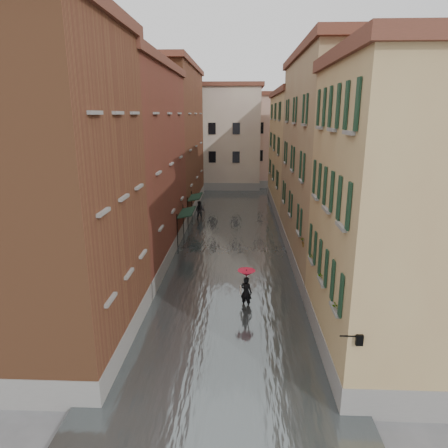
# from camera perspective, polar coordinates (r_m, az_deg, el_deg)

# --- Properties ---
(ground) EXTENTS (120.00, 120.00, 0.00)m
(ground) POSITION_cam_1_polar(r_m,az_deg,el_deg) (19.71, 0.29, -14.16)
(ground) COLOR #525254
(ground) RESTS_ON ground
(floodwater) EXTENTS (10.00, 60.00, 0.20)m
(floodwater) POSITION_cam_1_polar(r_m,az_deg,el_deg) (31.64, 1.18, -2.29)
(floodwater) COLOR #515859
(floodwater) RESTS_ON ground
(building_left_near) EXTENTS (6.00, 8.00, 13.00)m
(building_left_near) POSITION_cam_1_polar(r_m,az_deg,el_deg) (17.25, -23.92, 3.29)
(building_left_near) COLOR brown
(building_left_near) RESTS_ON ground
(building_left_mid) EXTENTS (6.00, 14.00, 12.50)m
(building_left_mid) POSITION_cam_1_polar(r_m,az_deg,el_deg) (27.44, -13.86, 7.70)
(building_left_mid) COLOR maroon
(building_left_mid) RESTS_ON ground
(building_left_far) EXTENTS (6.00, 16.00, 14.00)m
(building_left_far) POSITION_cam_1_polar(r_m,az_deg,el_deg) (41.92, -8.23, 11.55)
(building_left_far) COLOR brown
(building_left_far) RESTS_ON ground
(building_right_near) EXTENTS (6.00, 8.00, 11.50)m
(building_right_near) POSITION_cam_1_polar(r_m,az_deg,el_deg) (16.89, 24.51, 0.37)
(building_right_near) COLOR #A58255
(building_right_near) RESTS_ON ground
(building_right_mid) EXTENTS (6.00, 14.00, 13.00)m
(building_right_mid) POSITION_cam_1_polar(r_m,az_deg,el_deg) (27.09, 16.18, 7.98)
(building_right_mid) COLOR #948059
(building_right_mid) RESTS_ON ground
(building_right_far) EXTENTS (6.00, 16.00, 11.50)m
(building_right_far) POSITION_cam_1_polar(r_m,az_deg,el_deg) (41.81, 11.35, 9.68)
(building_right_far) COLOR #A58255
(building_right_far) RESTS_ON ground
(building_end_cream) EXTENTS (12.00, 9.00, 13.00)m
(building_end_cream) POSITION_cam_1_polar(r_m,az_deg,el_deg) (55.34, -1.36, 12.09)
(building_end_cream) COLOR beige
(building_end_cream) RESTS_ON ground
(building_end_pink) EXTENTS (10.00, 9.00, 12.00)m
(building_end_pink) POSITION_cam_1_polar(r_m,az_deg,el_deg) (57.50, 7.95, 11.58)
(building_end_pink) COLOR tan
(building_end_pink) RESTS_ON ground
(awning_near) EXTENTS (1.09, 3.14, 2.80)m
(awning_near) POSITION_cam_1_polar(r_m,az_deg,el_deg) (30.39, -5.42, 1.55)
(awning_near) COLOR black
(awning_near) RESTS_ON ground
(awning_far) EXTENTS (1.09, 3.04, 2.80)m
(awning_far) POSITION_cam_1_polar(r_m,az_deg,el_deg) (36.00, -4.19, 3.76)
(awning_far) COLOR black
(awning_far) RESTS_ON ground
(wall_lantern) EXTENTS (0.71, 0.22, 0.35)m
(wall_lantern) POSITION_cam_1_polar(r_m,az_deg,el_deg) (13.52, 18.64, -15.31)
(wall_lantern) COLOR black
(wall_lantern) RESTS_ON ground
(window_planters) EXTENTS (0.59, 8.42, 0.84)m
(window_planters) POSITION_cam_1_polar(r_m,az_deg,el_deg) (17.99, 13.52, -5.26)
(window_planters) COLOR #9F4F34
(window_planters) RESTS_ON ground
(pedestrian_main) EXTENTS (0.93, 0.93, 2.06)m
(pedestrian_main) POSITION_cam_1_polar(r_m,az_deg,el_deg) (20.76, 3.19, -8.76)
(pedestrian_main) COLOR black
(pedestrian_main) RESTS_ON ground
(pedestrian_far) EXTENTS (0.96, 0.77, 1.88)m
(pedestrian_far) POSITION_cam_1_polar(r_m,az_deg,el_deg) (37.61, -3.44, 1.89)
(pedestrian_far) COLOR black
(pedestrian_far) RESTS_ON ground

